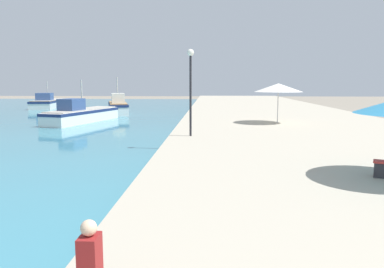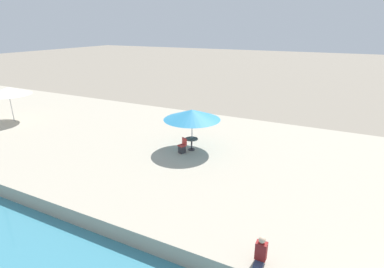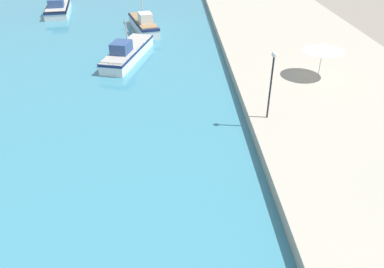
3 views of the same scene
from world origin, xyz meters
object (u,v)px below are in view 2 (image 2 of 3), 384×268
at_px(cafe_table, 192,142).
at_px(cafe_chair_left, 182,148).
at_px(person_at_quay, 261,252).
at_px(cafe_umbrella_white, 8,91).
at_px(cafe_umbrella_pink, 192,115).

height_order(cafe_table, cafe_chair_left, cafe_chair_left).
distance_m(cafe_table, person_at_quay, 9.73).
relative_size(cafe_umbrella_white, cafe_chair_left, 3.67).
xyz_separation_m(cafe_umbrella_pink, cafe_chair_left, (-0.77, 0.27, -1.92)).
xyz_separation_m(cafe_table, person_at_quay, (-7.48, -6.22, -0.09)).
distance_m(cafe_umbrella_pink, cafe_chair_left, 2.09).
bearing_deg(cafe_umbrella_pink, person_at_quay, -140.56).
height_order(cafe_umbrella_pink, person_at_quay, cafe_umbrella_pink).
relative_size(cafe_table, person_at_quay, 0.79).
height_order(cafe_umbrella_white, person_at_quay, cafe_umbrella_white).
relative_size(cafe_table, cafe_chair_left, 0.88).
bearing_deg(person_at_quay, cafe_table, 39.76).
relative_size(cafe_umbrella_white, cafe_table, 4.17).
bearing_deg(cafe_table, person_at_quay, -140.24).
relative_size(cafe_umbrella_white, person_at_quay, 3.31).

